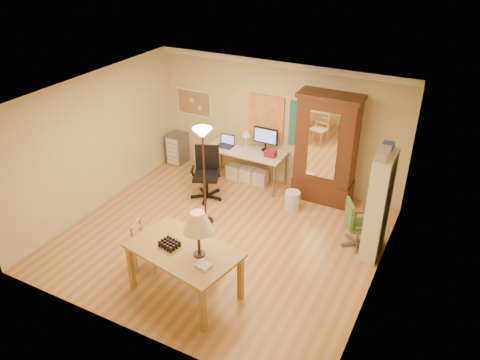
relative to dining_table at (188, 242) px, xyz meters
The scene contains 16 objects.
floor 1.81m from the dining_table, 102.20° to the left, with size 5.50×5.50×0.00m, color #A27139.
crown_molding 4.28m from the dining_table, 94.64° to the left, with size 5.50×0.08×0.12m, color white.
corkboard 4.63m from the dining_table, 120.97° to the left, with size 0.90×0.04×0.62m, color #A5804E.
art_panel_left 4.02m from the dining_table, 98.21° to the left, with size 0.80×0.04×1.00m, color yellow.
art_panel_right 3.99m from the dining_table, 85.22° to the left, with size 0.75×0.04×0.95m, color #23668F.
dining_table is the anchor object (origin of this frame).
ladder_chair_back 0.84m from the dining_table, 100.68° to the left, with size 0.47×0.45×0.86m.
ladder_chair_left 1.22m from the dining_table, 166.11° to the left, with size 0.48×0.49×0.87m.
torchiere_lamp 2.10m from the dining_table, 114.70° to the left, with size 0.35×0.35×1.95m.
computer_desk 3.77m from the dining_table, 102.93° to the left, with size 1.73×0.76×1.31m.
office_chair_black 3.03m from the dining_table, 116.23° to the left, with size 0.68×0.68×1.11m.
office_chair_green 3.17m from the dining_table, 51.51° to the left, with size 0.57×0.57×0.92m.
drawer_cart 4.67m from the dining_table, 126.60° to the left, with size 0.37×0.44×0.73m.
armoire 3.82m from the dining_table, 77.00° to the left, with size 1.24×0.59×2.28m.
bookshelf 3.24m from the dining_table, 46.62° to the left, with size 0.28×0.76×1.90m.
wastebin 3.17m from the dining_table, 81.37° to the left, with size 0.31×0.31×0.39m, color silver.
Camera 1 is at (3.54, -6.04, 5.10)m, focal length 35.00 mm.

